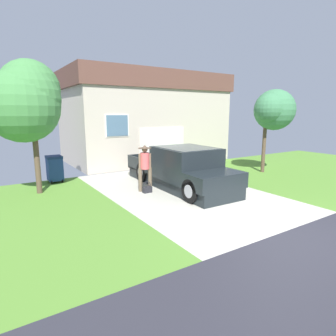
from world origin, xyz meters
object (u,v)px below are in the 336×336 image
object	(u,v)px
neighbor_tree	(273,109)
wheeled_trash_bin	(55,168)
person_with_hat	(145,164)
house_with_garage	(145,117)
front_yard_tree	(26,100)
pickup_truck	(184,170)
handbag	(147,189)

from	to	relation	value
neighbor_tree	wheeled_trash_bin	bearing A→B (deg)	158.78
person_with_hat	wheeled_trash_bin	xyz separation A→B (m)	(-2.54, 3.35, -0.41)
house_with_garage	front_yard_tree	size ratio (longest dim) A/B	1.99
person_with_hat	front_yard_tree	size ratio (longest dim) A/B	0.37
person_with_hat	pickup_truck	bearing A→B (deg)	3.60
person_with_hat	neighbor_tree	xyz separation A→B (m)	(6.79, -0.27, 2.06)
wheeled_trash_bin	neighbor_tree	bearing A→B (deg)	-21.22
pickup_truck	front_yard_tree	size ratio (longest dim) A/B	1.17
pickup_truck	wheeled_trash_bin	distance (m)	5.53
neighbor_tree	handbag	bearing A→B (deg)	179.52
pickup_truck	house_with_garage	size ratio (longest dim) A/B	0.59
person_with_hat	house_with_garage	distance (m)	7.65
house_with_garage	handbag	bearing A→B (deg)	-117.84
person_with_hat	front_yard_tree	world-z (taller)	front_yard_tree
pickup_truck	neighbor_tree	bearing A→B (deg)	-176.84
house_with_garage	wheeled_trash_bin	distance (m)	7.19
handbag	house_with_garage	world-z (taller)	house_with_garage
handbag	person_with_hat	bearing A→B (deg)	80.09
person_with_hat	house_with_garage	world-z (taller)	house_with_garage
pickup_truck	neighbor_tree	size ratio (longest dim) A/B	1.38
wheeled_trash_bin	handbag	bearing A→B (deg)	-54.95
person_with_hat	neighbor_tree	size ratio (longest dim) A/B	0.44
front_yard_tree	handbag	bearing A→B (deg)	-32.81
neighbor_tree	wheeled_trash_bin	size ratio (longest dim) A/B	3.56
neighbor_tree	wheeled_trash_bin	xyz separation A→B (m)	(-9.32, 3.62, -2.47)
pickup_truck	neighbor_tree	world-z (taller)	neighbor_tree
pickup_truck	person_with_hat	bearing A→B (deg)	-16.39
person_with_hat	neighbor_tree	world-z (taller)	neighbor_tree
person_with_hat	handbag	distance (m)	0.92
house_with_garage	neighbor_tree	bearing A→B (deg)	-64.74
pickup_truck	house_with_garage	xyz separation A→B (m)	(2.08, 7.04, 1.89)
pickup_truck	wheeled_trash_bin	bearing A→B (deg)	-42.44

